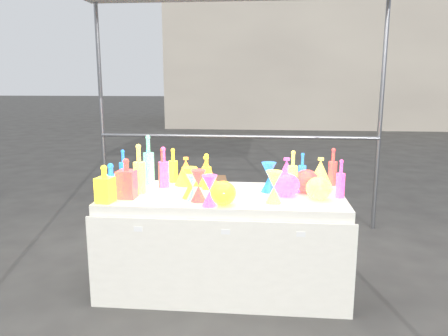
# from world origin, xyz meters

# --- Properties ---
(ground) EXTENTS (80.00, 80.00, 0.00)m
(ground) POSITION_xyz_m (0.00, 0.00, 0.00)
(ground) COLOR #595753
(ground) RESTS_ON ground
(display_table) EXTENTS (1.84, 0.83, 0.75)m
(display_table) POSITION_xyz_m (0.00, -0.01, 0.37)
(display_table) COLOR white
(display_table) RESTS_ON ground
(background_building) EXTENTS (14.00, 6.00, 6.00)m
(background_building) POSITION_xyz_m (4.00, 14.00, 3.00)
(background_building) COLOR beige
(background_building) RESTS_ON ground
(cardboard_box_closed) EXTENTS (0.68, 0.54, 0.45)m
(cardboard_box_closed) POSITION_xyz_m (-0.44, 1.77, 0.22)
(cardboard_box_closed) COLOR #B47B51
(cardboard_box_closed) RESTS_ON ground
(cardboard_box_flat) EXTENTS (0.70, 0.53, 0.06)m
(cardboard_box_flat) POSITION_xyz_m (-0.00, 1.87, 0.03)
(cardboard_box_flat) COLOR #B47B51
(cardboard_box_flat) RESTS_ON ground
(bottle_0) EXTENTS (0.10, 0.10, 0.29)m
(bottle_0) POSITION_xyz_m (-0.46, 0.35, 0.89)
(bottle_0) COLOR red
(bottle_0) RESTS_ON display_table
(bottle_1) EXTENTS (0.07, 0.07, 0.29)m
(bottle_1) POSITION_xyz_m (-0.85, 0.22, 0.90)
(bottle_1) COLOR #167C32
(bottle_1) RESTS_ON display_table
(bottle_2) EXTENTS (0.09, 0.09, 0.32)m
(bottle_2) POSITION_xyz_m (-0.51, 0.16, 0.91)
(bottle_2) COLOR orange
(bottle_2) RESTS_ON display_table
(bottle_3) EXTENTS (0.10, 0.10, 0.33)m
(bottle_3) POSITION_xyz_m (-0.50, 0.17, 0.91)
(bottle_3) COLOR blue
(bottle_3) RESTS_ON display_table
(bottle_4) EXTENTS (0.11, 0.11, 0.38)m
(bottle_4) POSITION_xyz_m (-0.64, -0.04, 0.94)
(bottle_4) COLOR #127173
(bottle_4) RESTS_ON display_table
(bottle_5) EXTENTS (0.11, 0.11, 0.41)m
(bottle_5) POSITION_xyz_m (-0.65, 0.27, 0.95)
(bottle_5) COLOR #AC226A
(bottle_5) RESTS_ON display_table
(bottle_6) EXTENTS (0.08, 0.08, 0.28)m
(bottle_6) POSITION_xyz_m (-0.15, 0.14, 0.89)
(bottle_6) COLOR red
(bottle_6) RESTS_ON display_table
(bottle_7) EXTENTS (0.09, 0.09, 0.29)m
(bottle_7) POSITION_xyz_m (-0.66, 0.28, 0.90)
(bottle_7) COLOR #167C32
(bottle_7) RESTS_ON display_table
(decanter_0) EXTENTS (0.13, 0.13, 0.27)m
(decanter_0) POSITION_xyz_m (-0.81, -0.31, 0.88)
(decanter_0) COLOR red
(decanter_0) RESTS_ON display_table
(decanter_1) EXTENTS (0.13, 0.13, 0.29)m
(decanter_1) POSITION_xyz_m (-0.69, -0.18, 0.90)
(decanter_1) COLOR orange
(decanter_1) RESTS_ON display_table
(decanter_2) EXTENTS (0.13, 0.13, 0.26)m
(decanter_2) POSITION_xyz_m (-0.81, -0.18, 0.88)
(decanter_2) COLOR #167C32
(decanter_2) RESTS_ON display_table
(hourglass_0) EXTENTS (0.13, 0.13, 0.23)m
(hourglass_0) POSITION_xyz_m (-0.16, -0.22, 0.86)
(hourglass_0) COLOR orange
(hourglass_0) RESTS_ON display_table
(hourglass_1) EXTENTS (0.14, 0.14, 0.22)m
(hourglass_1) POSITION_xyz_m (-0.07, -0.34, 0.86)
(hourglass_1) COLOR blue
(hourglass_1) RESTS_ON display_table
(hourglass_2) EXTENTS (0.13, 0.13, 0.23)m
(hourglass_2) POSITION_xyz_m (0.37, -0.21, 0.86)
(hourglass_2) COLOR #127173
(hourglass_2) RESTS_ON display_table
(hourglass_3) EXTENTS (0.11, 0.11, 0.19)m
(hourglass_3) POSITION_xyz_m (-0.21, -0.19, 0.84)
(hourglass_3) COLOR #AC226A
(hourglass_3) RESTS_ON display_table
(hourglass_4) EXTENTS (0.14, 0.14, 0.23)m
(hourglass_4) POSITION_xyz_m (-0.24, -0.14, 0.86)
(hourglass_4) COLOR red
(hourglass_4) RESTS_ON display_table
(hourglass_5) EXTENTS (0.14, 0.14, 0.23)m
(hourglass_5) POSITION_xyz_m (0.34, 0.09, 0.87)
(hourglass_5) COLOR #167C32
(hourglass_5) RESTS_ON display_table
(globe_0) EXTENTS (0.22, 0.22, 0.15)m
(globe_0) POSITION_xyz_m (0.02, -0.30, 0.82)
(globe_0) COLOR red
(globe_0) RESTS_ON display_table
(globe_1) EXTENTS (0.22, 0.22, 0.15)m
(globe_1) POSITION_xyz_m (0.70, -0.10, 0.82)
(globe_1) COLOR #127173
(globe_1) RESTS_ON display_table
(globe_2) EXTENTS (0.26, 0.26, 0.16)m
(globe_2) POSITION_xyz_m (0.63, 0.11, 0.83)
(globe_2) COLOR orange
(globe_2) RESTS_ON display_table
(globe_3) EXTENTS (0.25, 0.25, 0.15)m
(globe_3) POSITION_xyz_m (0.47, -0.03, 0.83)
(globe_3) COLOR blue
(globe_3) RESTS_ON display_table
(lampshade_0) EXTENTS (0.24, 0.24, 0.23)m
(lampshade_0) POSITION_xyz_m (-0.34, 0.26, 0.87)
(lampshade_0) COLOR #E5F934
(lampshade_0) RESTS_ON display_table
(lampshade_1) EXTENTS (0.26, 0.26, 0.24)m
(lampshade_1) POSITION_xyz_m (-0.17, 0.28, 0.87)
(lampshade_1) COLOR #E5F934
(lampshade_1) RESTS_ON display_table
(lampshade_2) EXTENTS (0.23, 0.23, 0.26)m
(lampshade_2) POSITION_xyz_m (0.47, 0.14, 0.88)
(lampshade_2) COLOR blue
(lampshade_2) RESTS_ON display_table
(lampshade_3) EXTENTS (0.26, 0.26, 0.25)m
(lampshade_3) POSITION_xyz_m (0.74, 0.22, 0.88)
(lampshade_3) COLOR #127173
(lampshade_3) RESTS_ON display_table
(bottle_8) EXTENTS (0.08, 0.08, 0.28)m
(bottle_8) POSITION_xyz_m (0.60, 0.26, 0.89)
(bottle_8) COLOR #167C32
(bottle_8) RESTS_ON display_table
(bottle_9) EXTENTS (0.07, 0.07, 0.31)m
(bottle_9) POSITION_xyz_m (0.86, 0.36, 0.90)
(bottle_9) COLOR orange
(bottle_9) RESTS_ON display_table
(bottle_10) EXTENTS (0.07, 0.07, 0.29)m
(bottle_10) POSITION_xyz_m (0.86, -0.03, 0.89)
(bottle_10) COLOR blue
(bottle_10) RESTS_ON display_table
(bottle_11) EXTENTS (0.09, 0.09, 0.33)m
(bottle_11) POSITION_xyz_m (0.52, 0.09, 0.91)
(bottle_11) COLOR #127173
(bottle_11) RESTS_ON display_table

